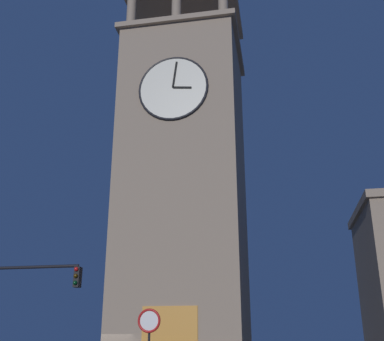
% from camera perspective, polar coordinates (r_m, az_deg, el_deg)
% --- Properties ---
extents(clocktower, '(8.64, 8.37, 30.54)m').
position_cam_1_polar(clocktower, '(33.54, -0.93, -2.09)').
color(clocktower, gray).
rests_on(clocktower, ground_plane).
extents(traffic_signal_near, '(4.67, 0.41, 5.51)m').
position_cam_1_polar(traffic_signal_near, '(20.05, -21.51, -13.99)').
color(traffic_signal_near, black).
rests_on(traffic_signal_near, ground_plane).
extents(no_horn_sign, '(0.78, 0.14, 3.08)m').
position_cam_1_polar(no_horn_sign, '(16.59, -5.15, -18.33)').
color(no_horn_sign, black).
rests_on(no_horn_sign, ground_plane).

